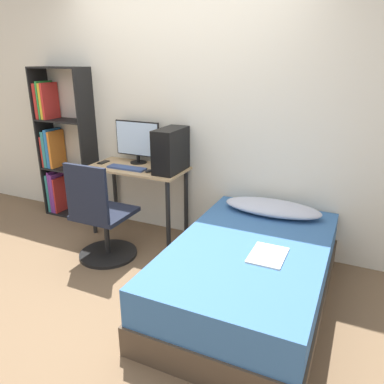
{
  "coord_description": "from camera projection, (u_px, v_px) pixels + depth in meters",
  "views": [
    {
      "loc": [
        1.69,
        -2.02,
        1.81
      ],
      "look_at": [
        0.44,
        0.65,
        0.75
      ],
      "focal_mm": 35.0,
      "sensor_mm": 36.0,
      "label": 1
    }
  ],
  "objects": [
    {
      "name": "phone",
      "position": [
        103.0,
        162.0,
        4.01
      ],
      "size": [
        0.07,
        0.14,
        0.01
      ],
      "color": "black",
      "rests_on": "desk"
    },
    {
      "name": "mouse",
      "position": [
        149.0,
        171.0,
        3.68
      ],
      "size": [
        0.06,
        0.09,
        0.02
      ],
      "color": "black",
      "rests_on": "desk"
    },
    {
      "name": "desk",
      "position": [
        138.0,
        180.0,
        3.89
      ],
      "size": [
        1.02,
        0.5,
        0.75
      ],
      "color": "tan",
      "rests_on": "ground_plane"
    },
    {
      "name": "office_chair",
      "position": [
        101.0,
        223.0,
        3.47
      ],
      "size": [
        0.55,
        0.55,
        0.96
      ],
      "color": "black",
      "rests_on": "ground_plane"
    },
    {
      "name": "ground_plane",
      "position": [
        108.0,
        297.0,
        3.0
      ],
      "size": [
        14.0,
        14.0,
        0.0
      ],
      "primitive_type": "plane",
      "color": "brown"
    },
    {
      "name": "monitor",
      "position": [
        137.0,
        141.0,
        3.93
      ],
      "size": [
        0.52,
        0.17,
        0.44
      ],
      "color": "black",
      "rests_on": "desk"
    },
    {
      "name": "bookshelf",
      "position": [
        59.0,
        148.0,
        4.38
      ],
      "size": [
        0.66,
        0.28,
        1.72
      ],
      "color": "black",
      "rests_on": "ground_plane"
    },
    {
      "name": "pillow",
      "position": [
        272.0,
        208.0,
        3.34
      ],
      "size": [
        0.86,
        0.36,
        0.11
      ],
      "color": "#B2B7C6",
      "rests_on": "bed"
    },
    {
      "name": "magazine",
      "position": [
        268.0,
        255.0,
        2.64
      ],
      "size": [
        0.24,
        0.32,
        0.01
      ],
      "color": "silver",
      "rests_on": "bed"
    },
    {
      "name": "keyboard",
      "position": [
        127.0,
        168.0,
        3.78
      ],
      "size": [
        0.41,
        0.12,
        0.02
      ],
      "color": "#33477A",
      "rests_on": "desk"
    },
    {
      "name": "bed",
      "position": [
        249.0,
        273.0,
        2.88
      ],
      "size": [
        1.13,
        1.84,
        0.49
      ],
      "color": "#4C3D2D",
      "rests_on": "ground_plane"
    },
    {
      "name": "pc_tower",
      "position": [
        171.0,
        150.0,
        3.64
      ],
      "size": [
        0.21,
        0.43,
        0.43
      ],
      "color": "black",
      "rests_on": "desk"
    },
    {
      "name": "wall_back",
      "position": [
        183.0,
        117.0,
        3.76
      ],
      "size": [
        8.0,
        0.05,
        2.5
      ],
      "color": "silver",
      "rests_on": "ground_plane"
    }
  ]
}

